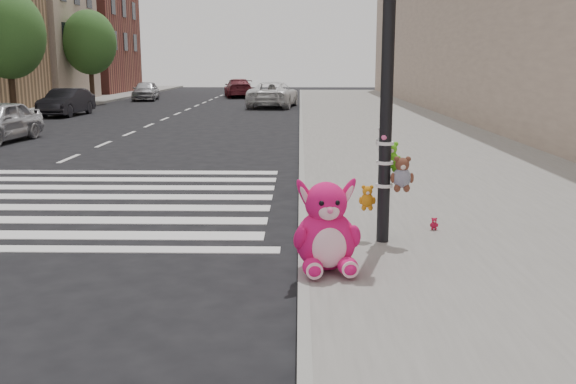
# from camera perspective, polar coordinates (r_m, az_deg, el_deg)

# --- Properties ---
(ground) EXTENTS (120.00, 120.00, 0.00)m
(ground) POSITION_cam_1_polar(r_m,az_deg,el_deg) (7.00, -11.58, -9.30)
(ground) COLOR black
(ground) RESTS_ON ground
(sidewalk_near) EXTENTS (7.00, 80.00, 0.14)m
(sidewalk_near) POSITION_cam_1_polar(r_m,az_deg,el_deg) (16.92, 12.99, 3.04)
(sidewalk_near) COLOR slate
(sidewalk_near) RESTS_ON ground
(curb_edge) EXTENTS (0.12, 80.00, 0.15)m
(curb_edge) POSITION_cam_1_polar(r_m,az_deg,el_deg) (16.56, 1.21, 3.15)
(curb_edge) COLOR gray
(curb_edge) RESTS_ON ground
(bld_far_d) EXTENTS (6.00, 8.00, 10.00)m
(bld_far_d) POSITION_cam_1_polar(r_m,az_deg,el_deg) (44.82, -21.91, 13.88)
(bld_far_d) COLOR tan
(bld_far_d) RESTS_ON ground
(bld_far_e) EXTENTS (6.00, 10.00, 9.00)m
(bld_far_e) POSITION_cam_1_polar(r_m,az_deg,el_deg) (55.11, -17.37, 13.04)
(bld_far_e) COLOR brown
(bld_far_e) RESTS_ON ground
(signal_pole) EXTENTS (0.69, 0.49, 4.00)m
(signal_pole) POSITION_cam_1_polar(r_m,az_deg,el_deg) (8.30, 8.92, 6.67)
(signal_pole) COLOR black
(signal_pole) RESTS_ON sidewalk_near
(tree_far_b) EXTENTS (3.20, 3.20, 5.44)m
(tree_far_b) POSITION_cam_1_polar(r_m,az_deg,el_deg) (31.12, -23.64, 12.69)
(tree_far_b) COLOR #382619
(tree_far_b) RESTS_ON sidewalk_far
(tree_far_c) EXTENTS (3.20, 3.20, 5.44)m
(tree_far_c) POSITION_cam_1_polar(r_m,az_deg,el_deg) (41.40, -17.23, 12.58)
(tree_far_c) COLOR #382619
(tree_far_c) RESTS_ON sidewalk_far
(pink_bunny) EXTENTS (0.77, 0.86, 1.08)m
(pink_bunny) POSITION_cam_1_polar(r_m,az_deg,el_deg) (7.21, 3.41, -3.64)
(pink_bunny) COLOR #DE1265
(pink_bunny) RESTS_ON sidewalk_near
(red_teddy) EXTENTS (0.12, 0.09, 0.18)m
(red_teddy) POSITION_cam_1_polar(r_m,az_deg,el_deg) (9.26, 12.85, -2.76)
(red_teddy) COLOR #AE1131
(red_teddy) RESTS_ON sidewalk_near
(car_dark_far) EXTENTS (1.59, 3.92, 1.27)m
(car_dark_far) POSITION_cam_1_polar(r_m,az_deg,el_deg) (32.11, -19.10, 7.55)
(car_dark_far) COLOR black
(car_dark_far) RESTS_ON ground
(car_white_near) EXTENTS (2.89, 5.31, 1.41)m
(car_white_near) POSITION_cam_1_polar(r_m,az_deg,el_deg) (36.28, -1.33, 8.66)
(car_white_near) COLOR silver
(car_white_near) RESTS_ON ground
(car_maroon_near) EXTENTS (2.59, 4.81, 1.32)m
(car_maroon_near) POSITION_cam_1_polar(r_m,az_deg,el_deg) (46.95, -4.44, 9.20)
(car_maroon_near) COLOR maroon
(car_maroon_near) RESTS_ON ground
(car_silver_deep) EXTENTS (1.87, 3.88, 1.28)m
(car_silver_deep) POSITION_cam_1_polar(r_m,az_deg,el_deg) (43.88, -12.53, 8.78)
(car_silver_deep) COLOR #ACADB1
(car_silver_deep) RESTS_ON ground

